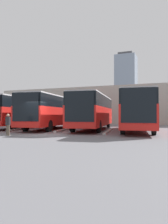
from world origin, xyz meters
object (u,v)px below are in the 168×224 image
bus_0 (137,110)px  pedestrian (8,124)px  bus_2 (52,111)px  bus_1 (93,111)px  bus_3 (21,111)px

bus_0 → pedestrian: (7.92, 7.44, -1.04)m
bus_2 → pedestrian: bus_2 is taller
bus_1 → bus_2: size_ratio=1.00×
bus_1 → bus_3: same height
bus_0 → bus_3: size_ratio=1.00×
bus_2 → bus_3: same height
bus_2 → bus_3: (4.32, -0.62, 0.00)m
bus_0 → bus_2: (8.63, 0.13, 0.00)m
bus_0 → pedestrian: bearing=34.5°
bus_2 → bus_3: size_ratio=1.00×
bus_3 → bus_0: bearing=169.1°
bus_2 → bus_3: 4.36m
pedestrian → bus_2: bearing=-55.7°
bus_0 → bus_3: bearing=-10.9°
bus_0 → bus_1: same height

